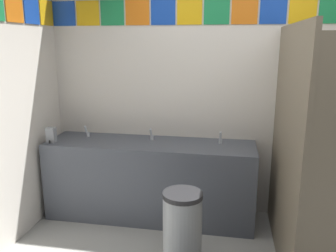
{
  "coord_description": "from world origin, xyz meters",
  "views": [
    {
      "loc": [
        -0.11,
        -2.26,
        1.85
      ],
      "look_at": [
        -0.66,
        0.8,
        1.09
      ],
      "focal_mm": 36.99,
      "sensor_mm": 36.0,
      "label": 1
    }
  ],
  "objects": [
    {
      "name": "wall_back",
      "position": [
        0.0,
        1.44,
        1.29
      ],
      "size": [
        4.1,
        0.09,
        2.56
      ],
      "color": "silver",
      "rests_on": "ground_plane"
    },
    {
      "name": "vanity_counter",
      "position": [
        -0.91,
        1.11,
        0.43
      ],
      "size": [
        2.18,
        0.59,
        0.83
      ],
      "color": "#4C515B",
      "rests_on": "ground_plane"
    },
    {
      "name": "faucet_left",
      "position": [
        -1.64,
        1.2,
        0.88
      ],
      "size": [
        0.04,
        0.1,
        0.14
      ],
      "color": "silver",
      "rests_on": "vanity_counter"
    },
    {
      "name": "faucet_center",
      "position": [
        -0.91,
        1.2,
        0.88
      ],
      "size": [
        0.04,
        0.1,
        0.14
      ],
      "color": "silver",
      "rests_on": "vanity_counter"
    },
    {
      "name": "faucet_right",
      "position": [
        -0.18,
        1.2,
        0.88
      ],
      "size": [
        0.04,
        0.1,
        0.14
      ],
      "color": "silver",
      "rests_on": "vanity_counter"
    },
    {
      "name": "soap_dispenser",
      "position": [
        -1.92,
        0.94,
        0.91
      ],
      "size": [
        0.09,
        0.09,
        0.16
      ],
      "color": "gray",
      "rests_on": "vanity_counter"
    },
    {
      "name": "stall_divider",
      "position": [
        0.54,
        0.4,
        1.0
      ],
      "size": [
        0.92,
        1.48,
        1.99
      ],
      "color": "#726651",
      "rests_on": "ground_plane"
    },
    {
      "name": "toilet",
      "position": [
        0.91,
        1.02,
        0.3
      ],
      "size": [
        0.39,
        0.49,
        0.74
      ],
      "color": "white",
      "rests_on": "ground_plane"
    },
    {
      "name": "trash_bin",
      "position": [
        -0.46,
        0.35,
        0.32
      ],
      "size": [
        0.34,
        0.34,
        0.65
      ],
      "color": "#999EA3",
      "rests_on": "ground_plane"
    }
  ]
}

